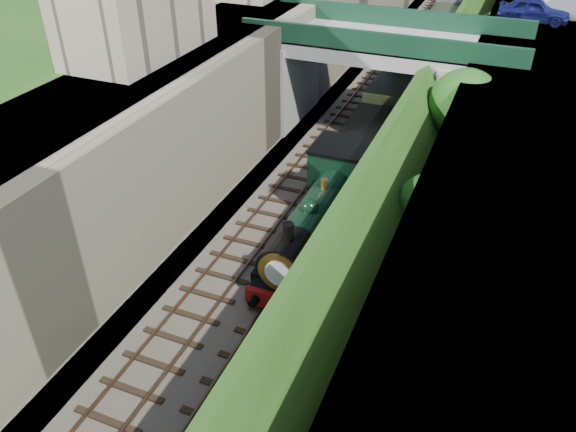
{
  "coord_description": "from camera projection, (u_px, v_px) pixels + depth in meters",
  "views": [
    {
      "loc": [
        7.67,
        -8.9,
        15.66
      ],
      "look_at": [
        0.0,
        9.8,
        2.24
      ],
      "focal_mm": 35.0,
      "sensor_mm": 36.0,
      "label": 1
    }
  ],
  "objects": [
    {
      "name": "track_right",
      "position": [
        373.0,
        160.0,
        32.85
      ],
      "size": [
        2.5,
        90.0,
        0.2
      ],
      "color": "black",
      "rests_on": "trackbed"
    },
    {
      "name": "locomotive",
      "position": [
        322.0,
        217.0,
        24.86
      ],
      "size": [
        3.1,
        10.23,
        3.83
      ],
      "color": "black",
      "rests_on": "trackbed"
    },
    {
      "name": "ground",
      "position": [
        172.0,
        431.0,
        17.95
      ],
      "size": [
        160.0,
        160.0,
        0.0
      ],
      "primitive_type": "plane",
      "color": "#1E4714",
      "rests_on": "ground"
    },
    {
      "name": "car_blue",
      "position": [
        534.0,
        10.0,
        35.13
      ],
      "size": [
        4.35,
        1.92,
        1.46
      ],
      "primitive_type": "imported",
      "rotation": [
        0.0,
        0.0,
        1.52
      ],
      "color": "#121552",
      "rests_on": "street_plateau_right"
    },
    {
      "name": "track_left",
      "position": [
        321.0,
        150.0,
        33.86
      ],
      "size": [
        2.5,
        90.0,
        0.2
      ],
      "color": "black",
      "rests_on": "trackbed"
    },
    {
      "name": "tree",
      "position": [
        467.0,
        106.0,
        28.23
      ],
      "size": [
        3.6,
        3.8,
        6.6
      ],
      "color": "black",
      "rests_on": "ground"
    },
    {
      "name": "road_bridge",
      "position": [
        391.0,
        74.0,
        33.89
      ],
      "size": [
        16.0,
        6.4,
        7.25
      ],
      "color": "gray",
      "rests_on": "ground"
    },
    {
      "name": "building_near",
      "position": [
        137.0,
        11.0,
        26.76
      ],
      "size": [
        4.0,
        8.0,
        4.0
      ],
      "primitive_type": "cube",
      "color": "gray",
      "rests_on": "street_plateau_left"
    },
    {
      "name": "embankment_slope",
      "position": [
        438.0,
        146.0,
        28.79
      ],
      "size": [
        4.6,
        90.0,
        6.36
      ],
      "color": "#1E4714",
      "rests_on": "ground"
    },
    {
      "name": "street_plateau_right",
      "position": [
        536.0,
        139.0,
        28.63
      ],
      "size": [
        8.0,
        90.0,
        6.25
      ],
      "primitive_type": "cube",
      "color": "#262628",
      "rests_on": "ground"
    },
    {
      "name": "street_plateau_left",
      "position": [
        215.0,
        83.0,
        34.27
      ],
      "size": [
        6.0,
        90.0,
        7.0
      ],
      "primitive_type": "cube",
      "color": "#262628",
      "rests_on": "ground"
    },
    {
      "name": "coach_middle",
      "position": [
        454.0,
        12.0,
        54.65
      ],
      "size": [
        2.9,
        18.0,
        3.7
      ],
      "color": "black",
      "rests_on": "trackbed"
    },
    {
      "name": "trackbed",
      "position": [
        353.0,
        158.0,
        33.31
      ],
      "size": [
        10.0,
        90.0,
        0.2
      ],
      "primitive_type": "cube",
      "color": "#473F38",
      "rests_on": "ground"
    },
    {
      "name": "car_silver",
      "position": [
        574.0,
        9.0,
        35.25
      ],
      "size": [
        4.88,
        1.85,
        1.59
      ],
      "primitive_type": "imported",
      "rotation": [
        0.0,
        0.0,
        1.61
      ],
      "color": "#ABAAAF",
      "rests_on": "street_plateau_right"
    },
    {
      "name": "tender",
      "position": [
        366.0,
        152.0,
        30.68
      ],
      "size": [
        2.7,
        6.0,
        3.05
      ],
      "color": "black",
      "rests_on": "trackbed"
    },
    {
      "name": "coach_front",
      "position": [
        415.0,
        72.0,
        40.16
      ],
      "size": [
        2.9,
        18.0,
        3.7
      ],
      "color": "black",
      "rests_on": "trackbed"
    },
    {
      "name": "retaining_wall",
      "position": [
        267.0,
        91.0,
        33.17
      ],
      "size": [
        1.0,
        90.0,
        7.0
      ],
      "primitive_type": "cube",
      "color": "#756B56",
      "rests_on": "ground"
    }
  ]
}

